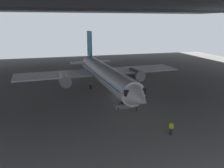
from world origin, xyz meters
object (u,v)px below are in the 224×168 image
boarding_stairs (126,103)px  airplane_main (105,74)px  traffic_cone_orange (171,132)px  baggage_tug (120,77)px  crew_worker_near_nose (171,127)px  crew_worker_by_stairs (137,106)px

boarding_stairs → airplane_main: bearing=96.1°
boarding_stairs → traffic_cone_orange: bearing=-78.0°
boarding_stairs → baggage_tug: size_ratio=2.07×
boarding_stairs → baggage_tug: (4.89, 18.35, -0.20)m
traffic_cone_orange → baggage_tug: 28.90m
crew_worker_near_nose → baggage_tug: 29.21m
boarding_stairs → crew_worker_near_nose: size_ratio=2.62×
airplane_main → crew_worker_by_stairs: airplane_main is taller
crew_worker_by_stairs → traffic_cone_orange: (1.26, -8.17, -0.60)m
crew_worker_near_nose → crew_worker_by_stairs: size_ratio=1.12×
crew_worker_near_nose → traffic_cone_orange: bearing=62.9°
crew_worker_near_nose → crew_worker_by_stairs: (-1.11, 8.46, -0.12)m
boarding_stairs → crew_worker_by_stairs: (0.96, -2.26, 0.16)m
airplane_main → baggage_tug: bearing=54.8°
crew_worker_near_nose → baggage_tug: bearing=84.4°
airplane_main → baggage_tug: size_ratio=16.06×
crew_worker_by_stairs → baggage_tug: 20.98m
airplane_main → crew_worker_near_nose: size_ratio=20.36×
crew_worker_near_nose → traffic_cone_orange: crew_worker_near_nose is taller
crew_worker_by_stairs → airplane_main: bearing=99.4°
crew_worker_by_stairs → baggage_tug: size_ratio=0.70×
boarding_stairs → traffic_cone_orange: boarding_stairs is taller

